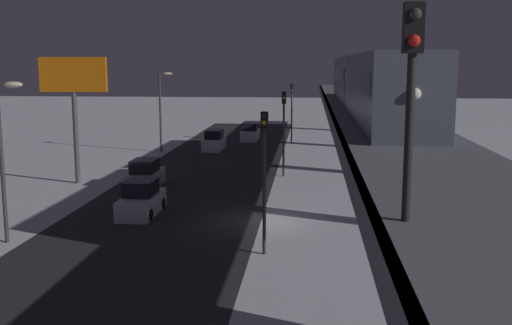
{
  "coord_description": "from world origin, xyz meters",
  "views": [
    {
      "loc": [
        -2.54,
        31.49,
        8.45
      ],
      "look_at": [
        1.45,
        -12.38,
        1.17
      ],
      "focal_mm": 42.07,
      "sensor_mm": 36.0,
      "label": 1
    }
  ],
  "objects_px": {
    "traffic_light_near": "(264,162)",
    "traffic_light_far": "(292,104)",
    "rail_signal": "(412,74)",
    "commercial_billboard": "(74,87)",
    "sedan_white": "(141,200)",
    "sedan_silver": "(145,176)",
    "sedan_white_3": "(214,142)",
    "subway_train": "(367,81)",
    "traffic_light_mid": "(284,121)",
    "sedan_white_2": "(250,133)"
  },
  "relations": [
    {
      "from": "subway_train",
      "to": "traffic_light_near",
      "type": "height_order",
      "value": "subway_train"
    },
    {
      "from": "sedan_white",
      "to": "sedan_white_2",
      "type": "height_order",
      "value": "same"
    },
    {
      "from": "sedan_white",
      "to": "sedan_white_3",
      "type": "height_order",
      "value": "same"
    },
    {
      "from": "rail_signal",
      "to": "sedan_white_2",
      "type": "xyz_separation_m",
      "value": [
        8.49,
        -55.06,
        -7.46
      ]
    },
    {
      "from": "sedan_silver",
      "to": "commercial_billboard",
      "type": "height_order",
      "value": "commercial_billboard"
    },
    {
      "from": "traffic_light_far",
      "to": "commercial_billboard",
      "type": "bearing_deg",
      "value": 57.51
    },
    {
      "from": "sedan_white_3",
      "to": "traffic_light_near",
      "type": "distance_m",
      "value": 33.57
    },
    {
      "from": "sedan_white_2",
      "to": "traffic_light_far",
      "type": "distance_m",
      "value": 6.34
    },
    {
      "from": "sedan_white_2",
      "to": "traffic_light_near",
      "type": "height_order",
      "value": "traffic_light_near"
    },
    {
      "from": "subway_train",
      "to": "traffic_light_near",
      "type": "bearing_deg",
      "value": 68.25
    },
    {
      "from": "rail_signal",
      "to": "sedan_silver",
      "type": "height_order",
      "value": "rail_signal"
    },
    {
      "from": "traffic_light_mid",
      "to": "commercial_billboard",
      "type": "height_order",
      "value": "commercial_billboard"
    },
    {
      "from": "sedan_white_3",
      "to": "traffic_light_near",
      "type": "relative_size",
      "value": 0.73
    },
    {
      "from": "sedan_silver",
      "to": "sedan_white_3",
      "type": "bearing_deg",
      "value": -95.48
    },
    {
      "from": "sedan_white_3",
      "to": "traffic_light_mid",
      "type": "distance_m",
      "value": 15.92
    },
    {
      "from": "subway_train",
      "to": "sedan_white",
      "type": "xyz_separation_m",
      "value": [
        13.13,
        7.47,
        -6.53
      ]
    },
    {
      "from": "sedan_white",
      "to": "traffic_light_far",
      "type": "bearing_deg",
      "value": -103.52
    },
    {
      "from": "sedan_white",
      "to": "traffic_light_near",
      "type": "xyz_separation_m",
      "value": [
        -7.5,
        6.63,
        3.41
      ]
    },
    {
      "from": "sedan_silver",
      "to": "traffic_light_near",
      "type": "xyz_separation_m",
      "value": [
        -9.3,
        13.79,
        3.4
      ]
    },
    {
      "from": "traffic_light_near",
      "to": "commercial_billboard",
      "type": "xyz_separation_m",
      "value": [
        14.54,
        -15.0,
        2.63
      ]
    },
    {
      "from": "sedan_white",
      "to": "sedan_white_2",
      "type": "xyz_separation_m",
      "value": [
        -2.8,
        -33.76,
        0.01
      ]
    },
    {
      "from": "sedan_silver",
      "to": "traffic_light_mid",
      "type": "height_order",
      "value": "traffic_light_mid"
    },
    {
      "from": "rail_signal",
      "to": "sedan_white",
      "type": "distance_m",
      "value": 25.24
    },
    {
      "from": "sedan_white_2",
      "to": "traffic_light_mid",
      "type": "relative_size",
      "value": 0.7
    },
    {
      "from": "subway_train",
      "to": "sedan_white_3",
      "type": "height_order",
      "value": "subway_train"
    },
    {
      "from": "sedan_silver",
      "to": "commercial_billboard",
      "type": "xyz_separation_m",
      "value": [
        5.24,
        -1.22,
        6.03
      ]
    },
    {
      "from": "sedan_white",
      "to": "traffic_light_far",
      "type": "xyz_separation_m",
      "value": [
        -7.5,
        -31.2,
        3.41
      ]
    },
    {
      "from": "sedan_white_2",
      "to": "traffic_light_near",
      "type": "bearing_deg",
      "value": -83.36
    },
    {
      "from": "sedan_white",
      "to": "traffic_light_near",
      "type": "height_order",
      "value": "traffic_light_near"
    },
    {
      "from": "subway_train",
      "to": "traffic_light_mid",
      "type": "relative_size",
      "value": 5.76
    },
    {
      "from": "sedan_white_3",
      "to": "commercial_billboard",
      "type": "bearing_deg",
      "value": 68.12
    },
    {
      "from": "rail_signal",
      "to": "commercial_billboard",
      "type": "bearing_deg",
      "value": -58.3
    },
    {
      "from": "sedan_silver",
      "to": "subway_train",
      "type": "bearing_deg",
      "value": -178.79
    },
    {
      "from": "subway_train",
      "to": "sedan_white_3",
      "type": "relative_size",
      "value": 7.85
    },
    {
      "from": "traffic_light_far",
      "to": "sedan_white_3",
      "type": "bearing_deg",
      "value": 35.22
    },
    {
      "from": "subway_train",
      "to": "sedan_white_2",
      "type": "xyz_separation_m",
      "value": [
        10.33,
        -26.29,
        -6.52
      ]
    },
    {
      "from": "subway_train",
      "to": "sedan_white",
      "type": "relative_size",
      "value": 8.21
    },
    {
      "from": "commercial_billboard",
      "to": "traffic_light_mid",
      "type": "bearing_deg",
      "value": -164.94
    },
    {
      "from": "traffic_light_near",
      "to": "traffic_light_far",
      "type": "relative_size",
      "value": 1.0
    },
    {
      "from": "traffic_light_near",
      "to": "commercial_billboard",
      "type": "bearing_deg",
      "value": -45.9
    },
    {
      "from": "sedan_white",
      "to": "commercial_billboard",
      "type": "height_order",
      "value": "commercial_billboard"
    },
    {
      "from": "sedan_silver",
      "to": "traffic_light_near",
      "type": "distance_m",
      "value": 16.97
    },
    {
      "from": "sedan_white_2",
      "to": "subway_train",
      "type": "bearing_deg",
      "value": -68.56
    },
    {
      "from": "rail_signal",
      "to": "traffic_light_mid",
      "type": "distance_m",
      "value": 34.05
    },
    {
      "from": "rail_signal",
      "to": "traffic_light_mid",
      "type": "xyz_separation_m",
      "value": [
        3.79,
        -33.59,
        -4.06
      ]
    },
    {
      "from": "subway_train",
      "to": "sedan_white_3",
      "type": "bearing_deg",
      "value": -54.55
    },
    {
      "from": "sedan_white_3",
      "to": "sedan_white",
      "type": "bearing_deg",
      "value": 90.0
    },
    {
      "from": "traffic_light_mid",
      "to": "traffic_light_far",
      "type": "height_order",
      "value": "same"
    },
    {
      "from": "rail_signal",
      "to": "commercial_billboard",
      "type": "relative_size",
      "value": 0.45
    },
    {
      "from": "rail_signal",
      "to": "subway_train",
      "type": "bearing_deg",
      "value": -93.65
    }
  ]
}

